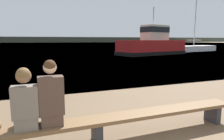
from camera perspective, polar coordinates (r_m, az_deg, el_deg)
name	(u,v)px	position (r m, az deg, el deg)	size (l,w,h in m)	color
water_surface	(39,43)	(126.51, -20.13, 7.23)	(240.00, 240.00, 0.00)	#426B8E
far_shoreline	(38,40)	(159.95, -20.29, 8.13)	(600.00, 12.00, 4.13)	#424738
bench_main	(97,123)	(3.55, -4.36, -14.98)	(5.85, 0.41, 0.44)	brown
person_left	(25,102)	(3.27, -23.54, -8.30)	(0.38, 0.37, 0.95)	#70665B
person_right	(51,97)	(3.26, -16.99, -7.40)	(0.38, 0.37, 1.04)	#4C382D
tugboat_red	(152,45)	(25.39, 11.46, 6.94)	(9.58, 5.43, 5.74)	#A81919
moored_sailboat	(195,48)	(34.81, 22.65, 5.74)	(8.64, 4.33, 8.22)	silver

